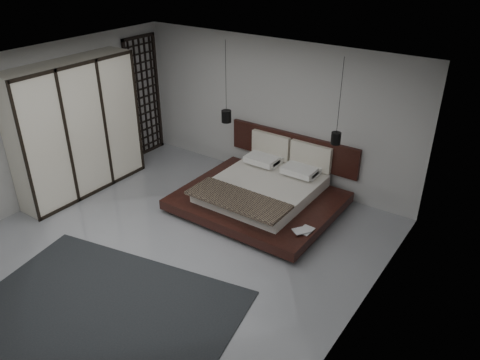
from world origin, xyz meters
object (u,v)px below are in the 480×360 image
Objects in this scene: bed at (263,191)px; rug at (101,314)px; pendant_right at (336,138)px; lattice_screen at (144,97)px; pendant_left at (226,116)px; wardrobe at (77,129)px.

bed reaches higher than rug.
lattice_screen is at bearing 178.59° from pendant_right.
pendant_left is (2.32, -0.11, 0.07)m from lattice_screen.
pendant_left is at bearing 159.16° from bed.
pendant_left reaches higher than wardrobe.
pendant_left is 0.60× the size of wardrobe.
wardrobe is at bearing -156.56° from pendant_right.
bed is 1.90× the size of pendant_right.
lattice_screen is at bearing 177.23° from pendant_left.
lattice_screen reaches higher than rug.
rug is at bearing -77.53° from pendant_left.
bed is 1.62m from pendant_left.
rug is (0.89, -4.04, -1.37)m from pendant_left.
pendant_right reaches higher than bed.
pendant_right is at bearing -1.41° from lattice_screen.
bed is 1.07× the size of wardrobe.
rug is at bearing -52.26° from lattice_screen.
rug is at bearing -108.61° from pendant_right.
wardrobe is at bearing 143.83° from rug.
wardrobe reaches higher than bed.
lattice_screen is 3.63m from bed.
lattice_screen is 2.32m from pendant_left.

